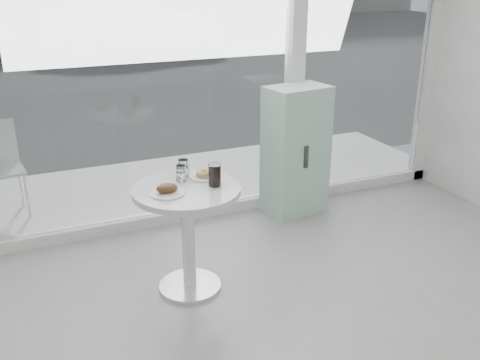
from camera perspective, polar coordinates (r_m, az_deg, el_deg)
name	(u,v)px	position (r m, az deg, el deg)	size (l,w,h in m)	color
storefront	(207,23)	(4.53, -3.50, 16.39)	(5.00, 0.14, 3.00)	white
main_table	(188,218)	(3.63, -5.62, -4.03)	(0.72, 0.72, 0.77)	white
patio_deck	(178,183)	(5.64, -6.63, -0.35)	(5.60, 1.60, 0.05)	silver
street	(57,46)	(17.43, -18.94, 13.39)	(40.00, 24.00, 0.00)	#363636
mint_cabinet	(296,151)	(4.86, 5.95, 3.12)	(0.59, 0.44, 1.17)	#9CC7B5
patio_chair	(0,163)	(5.18, -24.26, 1.70)	(0.40, 0.40, 0.83)	white
car_silver	(134,26)	(14.83, -11.25, 15.80)	(1.58, 4.53, 1.49)	#9B9EA3
plate_fritter	(168,190)	(3.45, -7.73, -1.05)	(0.23, 0.23, 0.07)	white
plate_donut	(204,175)	(3.70, -3.85, 0.54)	(0.20, 0.20, 0.05)	white
water_tumbler_a	(181,174)	(3.65, -6.32, 0.63)	(0.07, 0.07, 0.11)	white
water_tumbler_b	(183,169)	(3.74, -6.05, 1.22)	(0.07, 0.07, 0.12)	white
cola_glass	(215,175)	(3.54, -2.71, 0.54)	(0.08, 0.08, 0.16)	white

